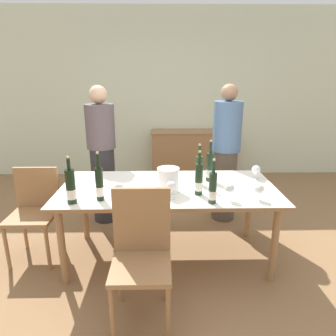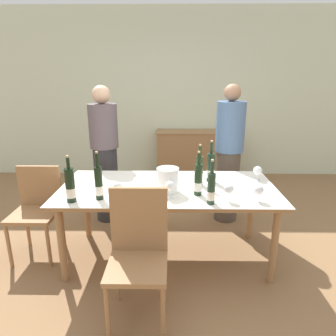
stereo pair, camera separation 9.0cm
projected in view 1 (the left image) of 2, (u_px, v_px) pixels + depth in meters
ground_plane at (168, 256)px, 2.98m from camera, size 12.00×12.00×0.00m
back_wall at (165, 95)px, 5.15m from camera, size 8.00×0.10×2.80m
sideboard_cabinet at (193, 155)px, 5.17m from camera, size 1.42×0.46×0.83m
dining_table at (168, 193)px, 2.78m from camera, size 1.97×0.96×0.74m
ice_bucket at (169, 179)px, 2.61m from camera, size 0.19×0.19×0.22m
wine_bottle_0 at (71, 187)px, 2.37m from camera, size 0.08×0.08×0.39m
wine_bottle_1 at (199, 180)px, 2.54m from camera, size 0.07×0.07×0.39m
wine_bottle_2 at (213, 189)px, 2.37m from camera, size 0.06×0.06×0.37m
wine_bottle_3 at (199, 171)px, 2.78m from camera, size 0.07×0.07×0.39m
wine_bottle_4 at (100, 184)px, 2.42m from camera, size 0.07×0.07×0.41m
wine_bottle_5 at (210, 168)px, 2.88m from camera, size 0.08×0.08×0.40m
wine_glass_0 at (256, 170)px, 2.94m from camera, size 0.09×0.09×0.14m
wine_glass_1 at (230, 189)px, 2.43m from camera, size 0.08×0.08×0.15m
wine_glass_2 at (171, 186)px, 2.46m from camera, size 0.08×0.08×0.15m
wine_glass_3 at (119, 188)px, 2.46m from camera, size 0.08×0.08×0.14m
wine_glass_4 at (259, 189)px, 2.44m from camera, size 0.09×0.09×0.14m
chair_left_end at (35, 207)px, 2.88m from camera, size 0.42×0.42×0.87m
chair_near_front at (141, 247)px, 2.15m from camera, size 0.42×0.42×0.96m
person_host at (102, 156)px, 3.52m from camera, size 0.33×0.33×1.62m
person_guest_left at (226, 155)px, 3.55m from camera, size 0.33×0.33×1.63m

